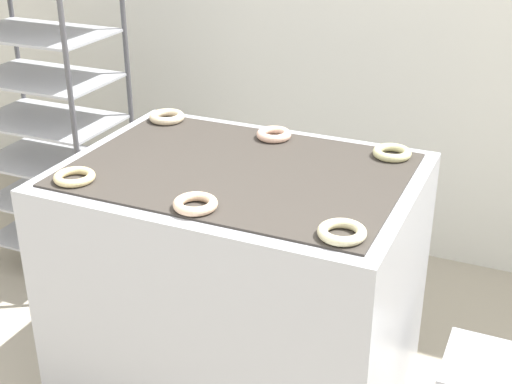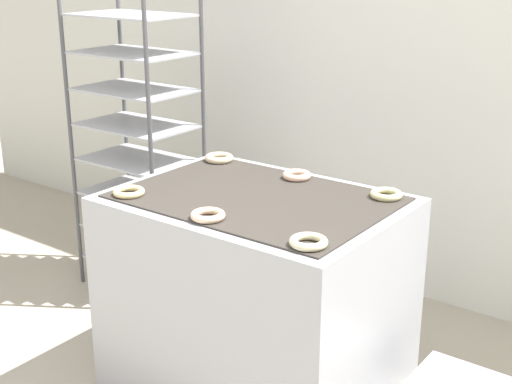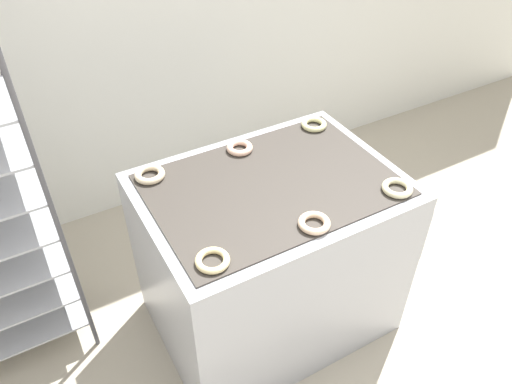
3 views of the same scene
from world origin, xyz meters
The scene contains 9 objects.
wall_back centered at (0.00, 2.12, 1.40)m, with size 8.00×0.05×2.80m.
fryer_machine centered at (0.00, 0.70, 0.49)m, with size 1.23×0.90×0.99m.
baking_rack_cart centered at (-1.27, 1.22, 0.92)m, with size 0.69×0.46×1.80m.
donut_near_left centered at (-0.46, 0.39, 1.00)m, with size 0.14×0.14×0.03m, color beige.
donut_near_center centered at (0.01, 0.37, 1.00)m, with size 0.14×0.14×0.03m, color beige.
donut_near_right centered at (0.48, 0.38, 1.00)m, with size 0.14×0.14×0.03m, color beige.
donut_far_left centered at (-0.48, 1.03, 1.00)m, with size 0.14×0.14×0.03m, color beige.
donut_far_center centered at (0.00, 1.02, 1.00)m, with size 0.13×0.13×0.03m, color beige.
donut_far_right centered at (0.46, 1.02, 1.00)m, with size 0.14×0.14×0.03m, color beige.
Camera 2 is at (1.73, -1.64, 1.99)m, focal length 50.00 mm.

